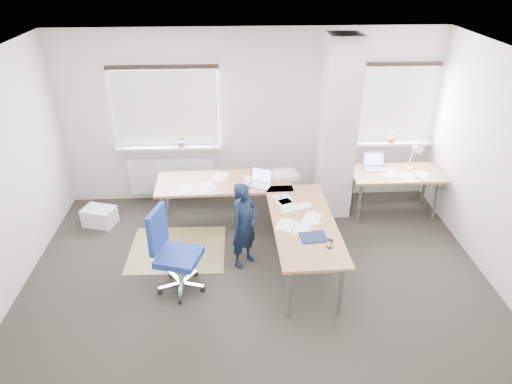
{
  "coord_description": "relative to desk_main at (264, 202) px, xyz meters",
  "views": [
    {
      "loc": [
        -0.26,
        -4.42,
        3.85
      ],
      "look_at": [
        0.02,
        0.9,
        0.94
      ],
      "focal_mm": 32.0,
      "sensor_mm": 36.0,
      "label": 1
    }
  ],
  "objects": [
    {
      "name": "ground",
      "position": [
        -0.14,
        -1.06,
        -0.69
      ],
      "size": [
        6.0,
        6.0,
        0.0
      ],
      "primitive_type": "plane",
      "color": "#282420",
      "rests_on": "ground"
    },
    {
      "name": "room_shell",
      "position": [
        0.05,
        -0.61,
        1.05
      ],
      "size": [
        6.04,
        5.04,
        2.82
      ],
      "color": "silver",
      "rests_on": "ground"
    },
    {
      "name": "floor_mat",
      "position": [
        -1.24,
        -0.1,
        -0.69
      ],
      "size": [
        1.36,
        1.15,
        0.01
      ],
      "primitive_type": "cube",
      "rotation": [
        0.0,
        0.0,
        -0.02
      ],
      "color": "#978452",
      "rests_on": "ground"
    },
    {
      "name": "white_crate",
      "position": [
        -2.5,
        0.64,
        -0.55
      ],
      "size": [
        0.54,
        0.45,
        0.28
      ],
      "primitive_type": "cube",
      "rotation": [
        0.0,
        0.0,
        -0.3
      ],
      "color": "white",
      "rests_on": "ground"
    },
    {
      "name": "desk_main",
      "position": [
        0.0,
        0.0,
        0.0
      ],
      "size": [
        2.47,
        2.61,
        0.96
      ],
      "rotation": [
        0.0,
        0.0,
        0.03
      ],
      "color": "#925E3F",
      "rests_on": "ground"
    },
    {
      "name": "desk_side",
      "position": [
        2.11,
        0.74,
        -0.01
      ],
      "size": [
        1.4,
        0.71,
        1.22
      ],
      "rotation": [
        0.0,
        0.0,
        -0.01
      ],
      "color": "#925E3F",
      "rests_on": "ground"
    },
    {
      "name": "task_chair",
      "position": [
        -1.14,
        -0.94,
        -0.38
      ],
      "size": [
        0.64,
        0.62,
        1.13
      ],
      "rotation": [
        0.0,
        0.0,
        -0.29
      ],
      "color": "navy",
      "rests_on": "ground"
    },
    {
      "name": "person",
      "position": [
        -0.29,
        -0.46,
        -0.09
      ],
      "size": [
        0.51,
        0.52,
        1.21
      ],
      "primitive_type": "imported",
      "rotation": [
        0.0,
        0.0,
        0.82
      ],
      "color": "black",
      "rests_on": "ground"
    }
  ]
}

